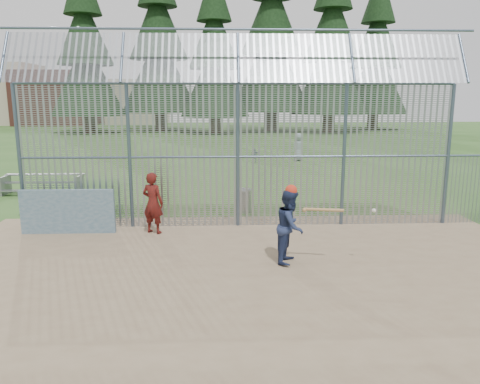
{
  "coord_description": "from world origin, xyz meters",
  "views": [
    {
      "loc": [
        -0.48,
        -9.48,
        3.64
      ],
      "look_at": [
        0.0,
        2.0,
        1.3
      ],
      "focal_mm": 35.0,
      "sensor_mm": 36.0,
      "label": 1
    }
  ],
  "objects_px": {
    "onlooker": "(153,203)",
    "trash_can": "(243,201)",
    "batter": "(290,226)",
    "dugout_wall": "(68,212)",
    "bleacher": "(43,183)"
  },
  "relations": [
    {
      "from": "onlooker",
      "to": "trash_can",
      "type": "height_order",
      "value": "onlooker"
    },
    {
      "from": "batter",
      "to": "trash_can",
      "type": "height_order",
      "value": "batter"
    },
    {
      "from": "dugout_wall",
      "to": "batter",
      "type": "distance_m",
      "value": 6.17
    },
    {
      "from": "batter",
      "to": "bleacher",
      "type": "xyz_separation_m",
      "value": [
        -8.31,
        7.93,
        -0.43
      ]
    },
    {
      "from": "dugout_wall",
      "to": "onlooker",
      "type": "bearing_deg",
      "value": -1.72
    },
    {
      "from": "dugout_wall",
      "to": "batter",
      "type": "relative_size",
      "value": 1.52
    },
    {
      "from": "batter",
      "to": "trash_can",
      "type": "relative_size",
      "value": 2.0
    },
    {
      "from": "dugout_wall",
      "to": "bleacher",
      "type": "height_order",
      "value": "dugout_wall"
    },
    {
      "from": "trash_can",
      "to": "bleacher",
      "type": "distance_m",
      "value": 8.16
    },
    {
      "from": "onlooker",
      "to": "trash_can",
      "type": "distance_m",
      "value": 3.47
    },
    {
      "from": "trash_can",
      "to": "bleacher",
      "type": "xyz_separation_m",
      "value": [
        -7.5,
        3.2,
        0.03
      ]
    },
    {
      "from": "dugout_wall",
      "to": "batter",
      "type": "height_order",
      "value": "batter"
    },
    {
      "from": "onlooker",
      "to": "trash_can",
      "type": "relative_size",
      "value": 2.03
    },
    {
      "from": "dugout_wall",
      "to": "bleacher",
      "type": "relative_size",
      "value": 0.83
    },
    {
      "from": "batter",
      "to": "trash_can",
      "type": "distance_m",
      "value": 4.82
    }
  ]
}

